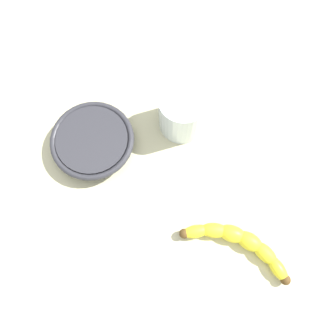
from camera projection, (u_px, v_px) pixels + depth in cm
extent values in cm
cube|color=beige|center=(184.00, 193.00, 66.28)|extent=(120.00, 120.00, 3.00)
ellipsoid|color=yellow|center=(278.00, 268.00, 59.21)|extent=(5.55, 4.78, 2.38)
ellipsoid|color=yellow|center=(265.00, 253.00, 59.96)|extent=(5.49, 5.61, 2.77)
ellipsoid|color=yellow|center=(249.00, 241.00, 60.55)|extent=(5.24, 5.98, 3.16)
ellipsoid|color=yellow|center=(232.00, 234.00, 60.95)|extent=(4.40, 5.74, 3.16)
ellipsoid|color=yellow|center=(214.00, 230.00, 61.12)|extent=(2.91, 5.16, 2.77)
ellipsoid|color=yellow|center=(196.00, 231.00, 61.07)|extent=(3.39, 5.47, 2.38)
sphere|color=#513819|center=(285.00, 280.00, 58.65)|extent=(1.85, 1.85, 1.85)
sphere|color=#513819|center=(184.00, 234.00, 60.95)|extent=(1.85, 1.85, 1.85)
cylinder|color=silver|center=(182.00, 112.00, 64.08)|extent=(9.40, 9.40, 10.24)
cylinder|color=#DAA4A0|center=(182.00, 114.00, 64.95)|extent=(8.90, 8.90, 7.93)
cylinder|color=#2D2D33|center=(94.00, 142.00, 65.71)|extent=(14.09, 14.09, 3.84)
torus|color=#2D2D33|center=(92.00, 140.00, 64.44)|extent=(16.51, 16.51, 1.20)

